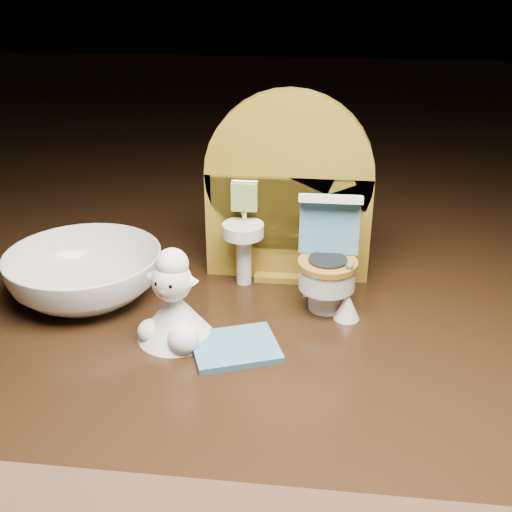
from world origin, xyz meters
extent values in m
cube|color=black|center=(0.00, 0.00, -0.05)|extent=(2.50, 2.50, 0.10)
cube|color=olive|center=(0.00, 0.07, 0.04)|extent=(0.13, 0.02, 0.09)
cylinder|color=olive|center=(0.00, 0.07, 0.09)|extent=(0.13, 0.02, 0.13)
cube|color=olive|center=(0.00, 0.07, 0.00)|extent=(0.05, 0.04, 0.01)
cylinder|color=white|center=(-0.03, 0.05, 0.02)|extent=(0.01, 0.01, 0.04)
cylinder|color=white|center=(-0.03, 0.04, 0.05)|extent=(0.03, 0.03, 0.01)
cylinder|color=silver|center=(-0.03, 0.05, 0.06)|extent=(0.00, 0.00, 0.01)
cube|color=#899C55|center=(-0.03, 0.05, 0.07)|extent=(0.02, 0.01, 0.02)
cube|color=olive|center=(0.04, 0.06, 0.05)|extent=(0.02, 0.01, 0.02)
cylinder|color=tan|center=(0.04, 0.05, 0.05)|extent=(0.02, 0.02, 0.02)
cylinder|color=white|center=(0.03, 0.01, 0.01)|extent=(0.03, 0.03, 0.02)
cylinder|color=white|center=(0.03, 0.01, 0.03)|extent=(0.04, 0.04, 0.02)
cylinder|color=#9F6E20|center=(0.03, 0.01, 0.04)|extent=(0.04, 0.04, 0.00)
cube|color=white|center=(0.03, 0.04, 0.03)|extent=(0.03, 0.02, 0.05)
cube|color=teal|center=(0.03, 0.03, 0.06)|extent=(0.04, 0.02, 0.04)
cube|color=white|center=(0.03, 0.02, 0.08)|extent=(0.05, 0.01, 0.01)
cylinder|color=#A2C74B|center=(0.04, 0.04, 0.06)|extent=(0.01, 0.01, 0.01)
cube|color=teal|center=(-0.03, -0.05, 0.00)|extent=(0.07, 0.06, 0.00)
cone|color=white|center=(0.05, 0.00, 0.01)|extent=(0.02, 0.02, 0.02)
cylinder|color=#59595B|center=(0.05, 0.00, 0.03)|extent=(0.00, 0.00, 0.02)
sphere|color=#59595B|center=(0.05, 0.00, 0.04)|extent=(0.01, 0.01, 0.01)
cone|color=white|center=(-0.07, -0.04, 0.02)|extent=(0.05, 0.05, 0.04)
sphere|color=white|center=(-0.06, -0.05, 0.01)|extent=(0.02, 0.02, 0.02)
sphere|color=white|center=(-0.08, -0.04, 0.01)|extent=(0.02, 0.02, 0.02)
sphere|color=white|center=(-0.07, -0.04, 0.04)|extent=(0.03, 0.03, 0.03)
sphere|color=#C57F51|center=(-0.07, -0.05, 0.04)|extent=(0.01, 0.01, 0.01)
sphere|color=white|center=(-0.07, -0.04, 0.06)|extent=(0.02, 0.02, 0.02)
cone|color=white|center=(-0.08, -0.04, 0.05)|extent=(0.01, 0.01, 0.01)
cone|color=white|center=(-0.06, -0.04, 0.05)|extent=(0.01, 0.01, 0.01)
sphere|color=black|center=(-0.08, -0.05, 0.05)|extent=(0.00, 0.00, 0.00)
sphere|color=black|center=(-0.07, -0.05, 0.05)|extent=(0.00, 0.00, 0.00)
imported|color=white|center=(-0.15, 0.01, 0.02)|extent=(0.15, 0.15, 0.04)
camera|label=1|loc=(0.03, -0.40, 0.24)|focal=45.00mm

